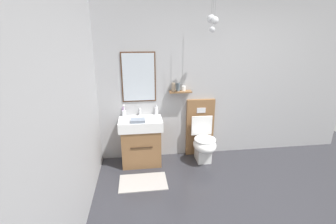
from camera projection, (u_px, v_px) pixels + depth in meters
wall_back at (225, 75)px, 3.97m from camera, size 4.47×0.63×2.79m
wall_left at (45, 123)px, 1.74m from camera, size 0.12×4.25×2.79m
bath_mat at (143, 182)px, 3.40m from camera, size 0.68×0.44×0.01m
vanity_sink_left at (141, 140)px, 3.84m from camera, size 0.68×0.49×0.77m
tap_on_left_sink at (140, 111)px, 3.87m from camera, size 0.03×0.13×0.11m
toilet at (202, 138)px, 3.98m from camera, size 0.48×0.62×1.00m
toothbrush_cup at (124, 113)px, 3.83m from camera, size 0.07×0.07×0.20m
soap_dispenser at (156, 111)px, 3.90m from camera, size 0.06×0.06×0.17m
folded_hand_towel at (138, 121)px, 3.58m from camera, size 0.22×0.16×0.04m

